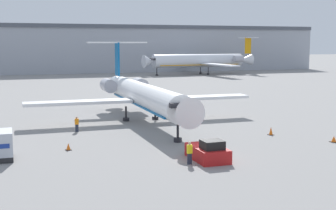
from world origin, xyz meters
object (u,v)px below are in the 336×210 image
Objects in this scene: airplane_main at (142,94)px; worker_by_wing at (77,124)px; worker_near_tug at (190,152)px; pushback_tug at (208,152)px; traffic_cone_mid at (334,139)px; airplane_parked_far_left at (201,61)px; luggage_cart at (2,145)px; traffic_cone_left at (68,147)px; traffic_cone_right at (271,131)px.

worker_by_wing is at bearing -152.90° from airplane_main.
worker_near_tug reaches higher than worker_by_wing.
airplane_main is 18.75× the size of worker_by_wing.
traffic_cone_mid is (14.26, 2.37, -0.38)m from pushback_tug.
airplane_main is at bearing 27.10° from worker_by_wing.
worker_by_wing is 0.04× the size of airplane_parked_far_left.
airplane_parked_far_left is at bearing 62.33° from airplane_main.
traffic_cone_left is at bearing 16.78° from luggage_cart.
luggage_cart is 107.76m from airplane_parked_far_left.
traffic_cone_mid is at bearing -53.18° from traffic_cone_right.
luggage_cart is 1.68× the size of worker_near_tug.
worker_by_wing is at bearing 53.81° from luggage_cart.
luggage_cart is 3.61× the size of traffic_cone_right.
airplane_parked_far_left reaches higher than luggage_cart.
traffic_cone_mid is at bearing -30.77° from worker_by_wing.
worker_near_tug is at bearing -157.64° from pushback_tug.
traffic_cone_mid is (3.82, -5.10, -0.12)m from traffic_cone_right.
traffic_cone_mid is (22.60, -13.46, -0.57)m from worker_by_wing.
pushback_tug is 2.38× the size of worker_near_tug.
traffic_cone_left is 20.75m from traffic_cone_right.
airplane_main is at bearing 128.88° from traffic_cone_right.
worker_near_tug is 2.79× the size of traffic_cone_left.
traffic_cone_right is at bearing -23.98° from worker_by_wing.
traffic_cone_left is at bearing -179.43° from traffic_cone_right.
airplane_main is at bearing 50.93° from traffic_cone_left.
airplane_parked_far_left is (40.63, 97.34, 3.52)m from pushback_tug.
airplane_main reaches higher than pushback_tug.
pushback_tug is at bearing -62.18° from worker_by_wing.
worker_by_wing is at bearing 111.23° from worker_near_tug.
traffic_cone_right is at bearing -108.57° from airplane_parked_far_left.
traffic_cone_right is at bearing 4.07° from luggage_cart.
airplane_main is 36.86× the size of traffic_cone_right.
luggage_cart reaches higher than traffic_cone_mid.
airplane_main is at bearing 128.30° from traffic_cone_mid.
luggage_cart reaches higher than worker_near_tug.
airplane_parked_far_left is at bearing 66.57° from worker_near_tug.
traffic_cone_right is (20.75, 0.20, 0.10)m from traffic_cone_left.
airplane_main reaches higher than traffic_cone_mid.
airplane_parked_far_left is at bearing 67.35° from pushback_tug.
traffic_cone_left is (-1.96, -8.56, -0.55)m from worker_by_wing.
worker_near_tug is 11.66m from traffic_cone_left.
worker_near_tug is 2.15× the size of traffic_cone_right.
worker_near_tug is at bearing -24.61° from luggage_cart.
traffic_cone_left is at bearing -119.49° from airplane_parked_far_left.
traffic_cone_mid is at bearing 11.02° from worker_near_tug.
airplane_parked_far_left reaches higher than pushback_tug.
worker_near_tug is 2.72× the size of traffic_cone_mid.
pushback_tug is 1.42× the size of luggage_cart.
airplane_main reaches higher than traffic_cone_left.
traffic_cone_left is 103.55m from airplane_parked_far_left.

